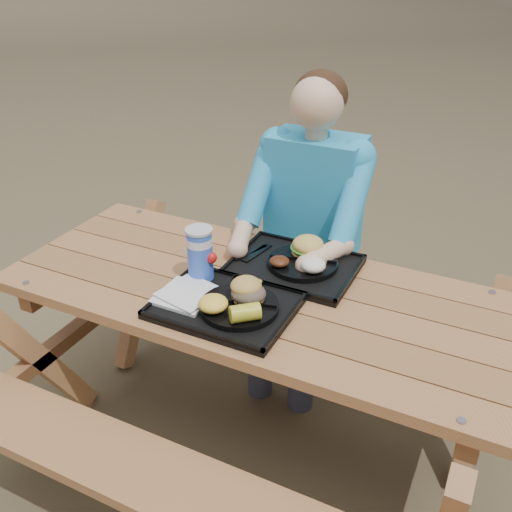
% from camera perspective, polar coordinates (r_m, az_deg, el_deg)
% --- Properties ---
extents(ground, '(60.00, 60.00, 0.00)m').
position_cam_1_polar(ground, '(2.49, 0.00, -17.91)').
color(ground, '#999999').
rests_on(ground, ground).
extents(picnic_table, '(1.80, 1.49, 0.75)m').
position_cam_1_polar(picnic_table, '(2.23, 0.00, -11.37)').
color(picnic_table, '#999999').
rests_on(picnic_table, ground).
extents(tray_near, '(0.45, 0.35, 0.02)m').
position_cam_1_polar(tray_near, '(1.90, -3.08, -5.06)').
color(tray_near, black).
rests_on(tray_near, picnic_table).
extents(tray_far, '(0.45, 0.35, 0.02)m').
position_cam_1_polar(tray_far, '(2.12, 3.82, -1.10)').
color(tray_far, black).
rests_on(tray_far, picnic_table).
extents(plate_near, '(0.26, 0.26, 0.02)m').
position_cam_1_polar(plate_near, '(1.86, -1.68, -5.05)').
color(plate_near, black).
rests_on(plate_near, tray_near).
extents(plate_far, '(0.26, 0.26, 0.02)m').
position_cam_1_polar(plate_far, '(2.11, 4.69, -0.68)').
color(plate_far, black).
rests_on(plate_far, tray_far).
extents(napkin_stack, '(0.18, 0.18, 0.02)m').
position_cam_1_polar(napkin_stack, '(1.93, -7.07, -3.84)').
color(napkin_stack, silver).
rests_on(napkin_stack, tray_near).
extents(soda_cup, '(0.09, 0.09, 0.18)m').
position_cam_1_polar(soda_cup, '(2.00, -5.61, 0.12)').
color(soda_cup, blue).
rests_on(soda_cup, tray_near).
extents(condiment_bbq, '(0.05, 0.05, 0.03)m').
position_cam_1_polar(condiment_bbq, '(1.98, -1.71, -2.62)').
color(condiment_bbq, black).
rests_on(condiment_bbq, tray_near).
extents(condiment_mustard, '(0.04, 0.04, 0.03)m').
position_cam_1_polar(condiment_mustard, '(1.97, 0.08, -2.88)').
color(condiment_mustard, gold).
rests_on(condiment_mustard, tray_near).
extents(sandwich, '(0.11, 0.11, 0.11)m').
position_cam_1_polar(sandwich, '(1.85, -0.78, -2.88)').
color(sandwich, gold).
rests_on(sandwich, plate_near).
extents(mac_cheese, '(0.10, 0.10, 0.05)m').
position_cam_1_polar(mac_cheese, '(1.82, -4.31, -4.76)').
color(mac_cheese, yellow).
rests_on(mac_cheese, plate_near).
extents(corn_cob, '(0.13, 0.13, 0.06)m').
position_cam_1_polar(corn_cob, '(1.77, -1.09, -5.69)').
color(corn_cob, gold).
rests_on(corn_cob, plate_near).
extents(cutlery_far, '(0.06, 0.17, 0.01)m').
position_cam_1_polar(cutlery_far, '(2.18, 0.08, 0.32)').
color(cutlery_far, black).
rests_on(cutlery_far, tray_far).
extents(burger, '(0.12, 0.12, 0.11)m').
position_cam_1_polar(burger, '(2.12, 5.24, 1.51)').
color(burger, gold).
rests_on(burger, plate_far).
extents(baked_beans, '(0.07, 0.07, 0.03)m').
position_cam_1_polar(baked_beans, '(2.06, 2.36, -0.53)').
color(baked_beans, '#4E220F').
rests_on(baked_beans, plate_far).
extents(potato_salad, '(0.09, 0.09, 0.05)m').
position_cam_1_polar(potato_salad, '(2.03, 5.73, -0.88)').
color(potato_salad, white).
rests_on(potato_salad, plate_far).
extents(diner, '(0.48, 0.84, 1.28)m').
position_cam_1_polar(diner, '(2.52, 5.47, 1.03)').
color(diner, '#1A96BB').
rests_on(diner, ground).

